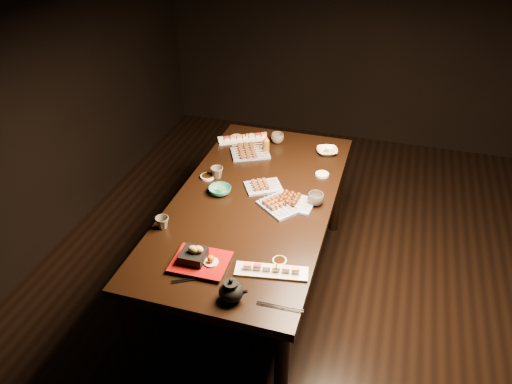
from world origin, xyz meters
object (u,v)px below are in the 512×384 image
Objects in this scene: tempura_tray at (200,256)px; condiment_bottle at (266,145)px; dining_table at (254,249)px; sushi_platter_near at (271,269)px; yakitori_plate_center at (263,184)px; edamame_bowl_cream at (327,151)px; yakitori_plate_right at (279,203)px; teacup_far_left at (217,173)px; teacup_far_right at (277,138)px; teapot at (231,289)px; yakitori_plate_left at (250,150)px; teacup_mid_right at (316,199)px; teacup_near_left at (162,223)px; sushi_platter_far at (242,137)px; edamame_bowl_green at (220,190)px.

condiment_bottle reaches higher than tempura_tray.
sushi_platter_near reaches higher than dining_table.
sushi_platter_near is 1.67× the size of yakitori_plate_center.
yakitori_plate_right is at bearing -102.36° from edamame_bowl_cream.
teacup_far_right is at bearing 66.38° from teacup_far_left.
yakitori_plate_right is 1.68× the size of teapot.
yakitori_plate_right is at bearing -84.34° from yakitori_plate_left.
teacup_far_left reaches higher than yakitori_plate_left.
sushi_platter_near is 3.97× the size of teacup_far_right.
condiment_bottle is (-0.43, 0.48, 0.03)m from teacup_mid_right.
condiment_bottle reaches higher than teacup_mid_right.
yakitori_plate_right is (-0.10, 0.53, 0.01)m from sushi_platter_near.
sushi_platter_near is 1.15m from yakitori_plate_left.
yakitori_plate_center is 0.85× the size of yakitori_plate_left.
teacup_near_left is at bearing -157.83° from yakitori_plate_center.
teacup_near_left is at bearing -100.26° from teacup_far_left.
sushi_platter_far is at bearing 104.30° from sushi_platter_near.
yakitori_plate_right is 0.65m from teacup_near_left.
teacup_far_right is (-0.20, 0.75, 0.01)m from yakitori_plate_right.
dining_table is at bearing -128.85° from yakitori_plate_center.
yakitori_plate_left is at bearing 93.14° from sushi_platter_far.
yakitori_plate_right is 0.74m from teapot.
teapot reaches higher than teacup_far_left.
yakitori_plate_right reaches higher than sushi_platter_near.
teacup_far_right is 0.65× the size of condiment_bottle.
sushi_platter_near reaches higher than edamame_bowl_green.
teacup_far_left reaches higher than teacup_near_left.
edamame_bowl_green is 1.82× the size of teacup_near_left.
yakitori_plate_left is at bearing 107.41° from dining_table.
dining_table is 0.44m from yakitori_plate_right.
yakitori_plate_left reaches higher than edamame_bowl_green.
edamame_bowl_green is 0.56m from teacup_mid_right.
sushi_platter_far is at bearing 97.79° from tempura_tray.
teacup_far_right is 0.66× the size of teapot.
sushi_platter_near is 2.53× the size of edamame_bowl_cream.
yakitori_plate_left is (-0.34, 0.54, 0.00)m from yakitori_plate_right.
yakitori_plate_left is at bearing 86.46° from edamame_bowl_green.
teacup_far_right is at bearing 66.05° from yakitori_plate_center.
teapot is at bearing -82.17° from dining_table.
teacup_far_right is (-0.04, 0.71, 0.41)m from dining_table.
teacup_near_left is at bearing -108.90° from yakitori_plate_right.
teacup_near_left is (-0.18, -0.40, 0.01)m from edamame_bowl_green.
yakitori_plate_right is at bearing -74.79° from teacup_far_right.
yakitori_plate_center is at bearing 29.66° from edamame_bowl_green.
teapot is (-0.22, -0.83, 0.02)m from teacup_mid_right.
sushi_platter_near is at bearing -50.54° from edamame_bowl_green.
dining_table is 0.42m from yakitori_plate_center.
teacup_mid_right is (0.44, 0.66, -0.01)m from tempura_tray.
condiment_bottle is (0.21, 0.38, 0.03)m from teacup_far_left.
edamame_bowl_green is 0.98× the size of teapot.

